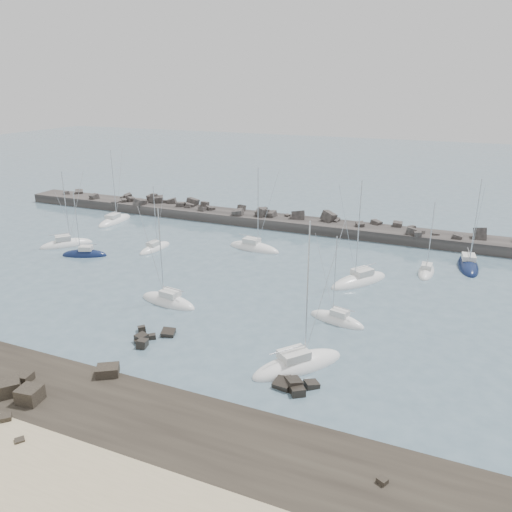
# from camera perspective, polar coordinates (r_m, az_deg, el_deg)

# --- Properties ---
(ground) EXTENTS (400.00, 400.00, 0.00)m
(ground) POSITION_cam_1_polar(r_m,az_deg,el_deg) (60.74, -4.45, -6.35)
(ground) COLOR slate
(ground) RESTS_ON ground
(rock_shelf) EXTENTS (140.00, 12.53, 2.04)m
(rock_shelf) POSITION_cam_1_polar(r_m,az_deg,el_deg) (45.26, -17.99, -17.25)
(rock_shelf) COLOR black
(rock_shelf) RESTS_ON ground
(rock_cluster_near) EXTENTS (4.74, 4.90, 1.29)m
(rock_cluster_near) POSITION_cam_1_polar(r_m,az_deg,el_deg) (55.43, -12.15, -9.16)
(rock_cluster_near) COLOR black
(rock_cluster_near) RESTS_ON ground
(rock_cluster_far) EXTENTS (4.15, 3.41, 1.87)m
(rock_cluster_far) POSITION_cam_1_polar(r_m,az_deg,el_deg) (46.98, 4.18, -14.69)
(rock_cluster_far) COLOR black
(rock_cluster_far) RESTS_ON ground
(breakwater) EXTENTS (115.00, 7.05, 5.30)m
(breakwater) POSITION_cam_1_polar(r_m,az_deg,el_deg) (96.13, 1.94, 3.70)
(breakwater) COLOR #2E2B29
(breakwater) RESTS_ON ground
(sailboat_0) EXTENTS (7.49, 8.16, 13.58)m
(sailboat_0) POSITION_cam_1_polar(r_m,az_deg,el_deg) (90.07, -20.86, 1.20)
(sailboat_0) COLOR white
(sailboat_0) RESTS_ON ground
(sailboat_1) EXTENTS (3.34, 9.68, 15.06)m
(sailboat_1) POSITION_cam_1_polar(r_m,az_deg,el_deg) (102.43, -15.85, 3.84)
(sailboat_1) COLOR white
(sailboat_1) RESTS_ON ground
(sailboat_2) EXTENTS (7.43, 4.66, 11.48)m
(sailboat_2) POSITION_cam_1_polar(r_m,az_deg,el_deg) (83.93, -19.00, 0.13)
(sailboat_2) COLOR #0F1B40
(sailboat_2) RESTS_ON ground
(sailboat_3) EXTENTS (2.96, 7.32, 11.33)m
(sailboat_3) POSITION_cam_1_polar(r_m,az_deg,el_deg) (84.01, -11.47, 0.83)
(sailboat_3) COLOR white
(sailboat_3) RESTS_ON ground
(sailboat_4) EXTENTS (9.55, 4.06, 14.67)m
(sailboat_4) POSITION_cam_1_polar(r_m,az_deg,el_deg) (82.47, -0.23, 0.90)
(sailboat_4) COLOR white
(sailboat_4) RESTS_ON ground
(sailboat_5) EXTENTS (8.49, 3.70, 13.18)m
(sailboat_5) POSITION_cam_1_polar(r_m,az_deg,el_deg) (63.69, -10.00, -5.18)
(sailboat_5) COLOR white
(sailboat_5) RESTS_ON ground
(sailboat_6) EXTENTS (8.01, 9.77, 15.48)m
(sailboat_6) POSITION_cam_1_polar(r_m,az_deg,el_deg) (70.39, 11.71, -2.85)
(sailboat_6) COLOR white
(sailboat_6) RESTS_ON ground
(sailboat_7) EXTENTS (8.71, 9.73, 15.82)m
(sailboat_7) POSITION_cam_1_polar(r_m,az_deg,el_deg) (49.83, 4.78, -12.36)
(sailboat_7) COLOR white
(sailboat_7) RESTS_ON ground
(sailboat_8) EXTENTS (3.93, 9.42, 14.51)m
(sailboat_8) POSITION_cam_1_polar(r_m,az_deg,el_deg) (81.04, 23.06, -1.06)
(sailboat_8) COLOR #0F1B40
(sailboat_8) RESTS_ON ground
(sailboat_9) EXTENTS (7.24, 3.76, 11.15)m
(sailboat_9) POSITION_cam_1_polar(r_m,az_deg,el_deg) (58.94, 9.22, -7.25)
(sailboat_9) COLOR white
(sailboat_9) RESTS_ON ground
(sailboat_10) EXTENTS (2.20, 7.04, 11.21)m
(sailboat_10) POSITION_cam_1_polar(r_m,az_deg,el_deg) (76.51, 18.88, -1.71)
(sailboat_10) COLOR white
(sailboat_10) RESTS_ON ground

